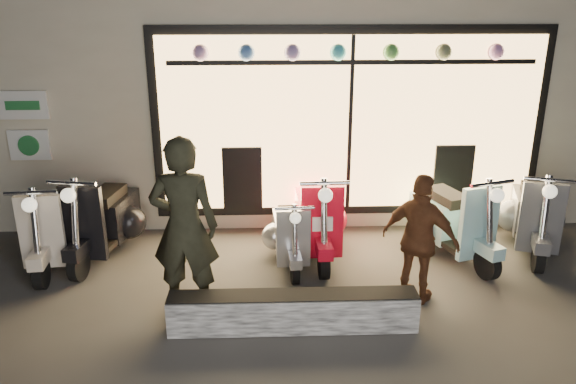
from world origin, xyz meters
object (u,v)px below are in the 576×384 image
(scooter_silver, at_px, (289,233))
(man, at_px, (184,227))
(woman, at_px, (420,240))
(scooter_red, at_px, (316,217))
(graffiti_barrier, at_px, (293,311))

(scooter_silver, bearing_deg, man, -137.31)
(scooter_silver, height_order, woman, woman)
(man, relative_size, woman, 1.32)
(man, distance_m, woman, 2.53)
(scooter_red, xyz_separation_m, man, (-1.51, -1.49, 0.51))
(man, xyz_separation_m, woman, (2.52, 0.10, -0.24))
(scooter_red, height_order, man, man)
(scooter_silver, bearing_deg, woman, -41.87)
(scooter_red, height_order, woman, woman)
(graffiti_barrier, height_order, scooter_red, scooter_red)
(scooter_silver, height_order, man, man)
(man, bearing_deg, scooter_silver, -129.83)
(scooter_silver, relative_size, woman, 0.86)
(graffiti_barrier, distance_m, scooter_silver, 1.63)
(man, height_order, woman, man)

